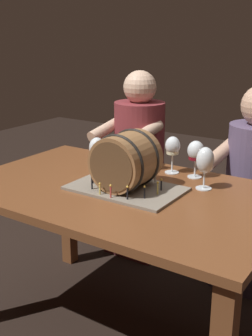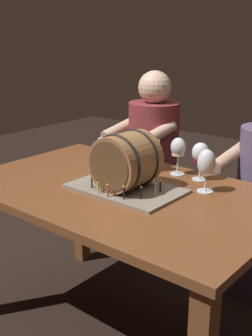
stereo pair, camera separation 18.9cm
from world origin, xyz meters
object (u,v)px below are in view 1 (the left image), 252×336
object	(u,v)px
barrel_cake	(126,164)
wine_glass_red	(196,152)
wine_glass_white	(173,148)
wine_glass_rose	(140,143)
wine_glass_amber	(97,149)
wine_glass_empty	(205,161)
menu_card	(144,153)
dining_table	(120,211)
person_seated_left	(139,174)

from	to	relation	value
barrel_cake	wine_glass_red	distance (m)	0.37
barrel_cake	wine_glass_white	xyz separation A→B (m)	(0.05, 0.33, 0.01)
wine_glass_rose	wine_glass_amber	size ratio (longest dim) A/B	1.08
wine_glass_rose	wine_glass_empty	distance (m)	0.42
barrel_cake	wine_glass_rose	distance (m)	0.34
menu_card	dining_table	bearing A→B (deg)	-74.04
barrel_cake	wine_glass_empty	bearing A→B (deg)	35.74
wine_glass_white	wine_glass_amber	size ratio (longest dim) A/B	1.06
wine_glass_empty	wine_glass_amber	xyz separation A→B (m)	(-0.54, -0.06, -0.01)
barrel_cake	wine_glass_amber	world-z (taller)	barrel_cake
wine_glass_rose	wine_glass_white	xyz separation A→B (m)	(0.18, 0.01, 0.00)
wine_glass_white	wine_glass_amber	bearing A→B (deg)	-150.18
wine_glass_white	wine_glass_empty	xyz separation A→B (m)	(0.22, -0.12, -0.00)
wine_glass_empty	dining_table	bearing A→B (deg)	-146.98
wine_glass_rose	person_seated_left	xyz separation A→B (m)	(-0.27, 0.43, -0.33)
wine_glass_red	menu_card	xyz separation A→B (m)	(-0.27, -0.02, -0.04)
wine_glass_rose	menu_card	bearing A→B (deg)	-22.78
menu_card	wine_glass_amber	bearing A→B (deg)	-132.33
dining_table	wine_glass_red	bearing A→B (deg)	57.38
wine_glass_red	wine_glass_white	size ratio (longest dim) A/B	0.98
dining_table	wine_glass_red	size ratio (longest dim) A/B	7.98
person_seated_left	wine_glass_white	bearing A→B (deg)	-43.07
wine_glass_amber	person_seated_left	size ratio (longest dim) A/B	0.15
wine_glass_white	wine_glass_empty	distance (m)	0.26
wine_glass_red	wine_glass_white	bearing A→B (deg)	179.36
wine_glass_rose	person_seated_left	size ratio (longest dim) A/B	0.16
person_seated_left	wine_glass_empty	bearing A→B (deg)	-39.03
dining_table	wine_glass_rose	distance (m)	0.41
dining_table	wine_glass_white	world-z (taller)	wine_glass_white
wine_glass_empty	wine_glass_amber	size ratio (longest dim) A/B	1.10
dining_table	person_seated_left	distance (m)	0.85
dining_table	barrel_cake	bearing A→B (deg)	0.71
barrel_cake	person_seated_left	xyz separation A→B (m)	(-0.40, 0.75, -0.33)
wine_glass_rose	wine_glass_amber	xyz separation A→B (m)	(-0.14, -0.18, -0.01)
wine_glass_white	wine_glass_amber	world-z (taller)	wine_glass_white
barrel_cake	wine_glass_rose	xyz separation A→B (m)	(-0.13, 0.32, 0.01)
barrel_cake	menu_card	bearing A→B (deg)	107.03
wine_glass_empty	wine_glass_rose	bearing A→B (deg)	163.75
dining_table	wine_glass_empty	size ratio (longest dim) A/B	7.49
barrel_cake	wine_glass_rose	bearing A→B (deg)	111.85
barrel_cake	wine_glass_red	bearing A→B (deg)	61.34
dining_table	barrel_cake	distance (m)	0.23
wine_glass_red	wine_glass_rose	size ratio (longest dim) A/B	0.96
barrel_cake	wine_glass_empty	distance (m)	0.34
wine_glass_red	person_seated_left	size ratio (longest dim) A/B	0.15
wine_glass_white	wine_glass_rose	bearing A→B (deg)	-177.98
wine_glass_rose	wine_glass_amber	distance (m)	0.22
wine_glass_empty	barrel_cake	bearing A→B (deg)	-144.26
menu_card	barrel_cake	bearing A→B (deg)	-68.64
dining_table	menu_card	size ratio (longest dim) A/B	8.90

